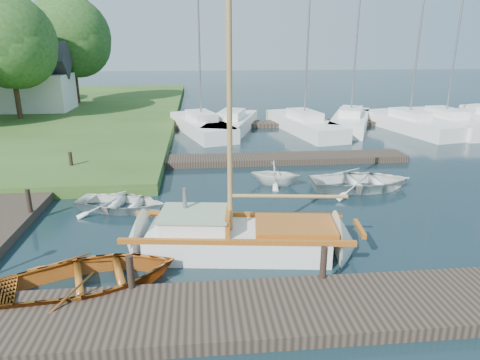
{
  "coord_description": "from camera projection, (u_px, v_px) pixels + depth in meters",
  "views": [
    {
      "loc": [
        -1.36,
        -13.81,
        5.67
      ],
      "look_at": [
        0.0,
        0.0,
        1.2
      ],
      "focal_mm": 32.0,
      "sensor_mm": 36.0,
      "label": 1
    }
  ],
  "objects": [
    {
      "name": "ground",
      "position": [
        240.0,
        213.0,
        14.94
      ],
      "size": [
        160.0,
        160.0,
        0.0
      ],
      "primitive_type": "plane",
      "color": "black",
      "rests_on": "ground"
    },
    {
      "name": "near_dock",
      "position": [
        267.0,
        311.0,
        9.22
      ],
      "size": [
        18.0,
        2.2,
        0.3
      ],
      "primitive_type": "cube",
      "color": "black",
      "rests_on": "ground"
    },
    {
      "name": "left_dock",
      "position": [
        23.0,
        197.0,
        16.05
      ],
      "size": [
        2.2,
        18.0,
        0.3
      ],
      "primitive_type": "cube",
      "color": "black",
      "rests_on": "ground"
    },
    {
      "name": "far_dock",
      "position": [
        267.0,
        159.0,
        21.24
      ],
      "size": [
        14.0,
        1.6,
        0.3
      ],
      "primitive_type": "cube",
      "color": "black",
      "rests_on": "ground"
    },
    {
      "name": "pontoon",
      "position": [
        355.0,
        122.0,
        30.99
      ],
      "size": [
        30.0,
        1.6,
        0.3
      ],
      "primitive_type": "cube",
      "color": "black",
      "rests_on": "ground"
    },
    {
      "name": "mooring_post_1",
      "position": [
        130.0,
        272.0,
        9.71
      ],
      "size": [
        0.16,
        0.16,
        0.8
      ],
      "primitive_type": "cylinder",
      "color": "black",
      "rests_on": "near_dock"
    },
    {
      "name": "mooring_post_2",
      "position": [
        324.0,
        262.0,
        10.13
      ],
      "size": [
        0.16,
        0.16,
        0.8
      ],
      "primitive_type": "cylinder",
      "color": "black",
      "rests_on": "near_dock"
    },
    {
      "name": "mooring_post_4",
      "position": [
        29.0,
        201.0,
        14.08
      ],
      "size": [
        0.16,
        0.16,
        0.8
      ],
      "primitive_type": "cylinder",
      "color": "black",
      "rests_on": "left_dock"
    },
    {
      "name": "mooring_post_5",
      "position": [
        71.0,
        161.0,
        18.81
      ],
      "size": [
        0.16,
        0.16,
        0.8
      ],
      "primitive_type": "cylinder",
      "color": "black",
      "rests_on": "left_dock"
    },
    {
      "name": "sailboat",
      "position": [
        243.0,
        240.0,
        12.08
      ],
      "size": [
        7.34,
        2.82,
        9.83
      ],
      "rotation": [
        0.0,
        0.0,
        -0.12
      ],
      "color": "white",
      "rests_on": "ground"
    },
    {
      "name": "dinghy",
      "position": [
        90.0,
        274.0,
        10.15
      ],
      "size": [
        4.85,
        4.06,
        0.86
      ],
      "primitive_type": "imported",
      "rotation": [
        0.0,
        0.0,
        1.87
      ],
      "color": "#8C4C0E",
      "rests_on": "ground"
    },
    {
      "name": "tender_a",
      "position": [
        121.0,
        200.0,
        15.15
      ],
      "size": [
        3.76,
        3.13,
        0.67
      ],
      "primitive_type": "imported",
      "rotation": [
        0.0,
        0.0,
        1.29
      ],
      "color": "white",
      "rests_on": "ground"
    },
    {
      "name": "tender_b",
      "position": [
        276.0,
        172.0,
        17.74
      ],
      "size": [
        2.58,
        2.4,
        1.11
      ],
      "primitive_type": "imported",
      "rotation": [
        0.0,
        0.0,
        1.25
      ],
      "color": "white",
      "rests_on": "ground"
    },
    {
      "name": "tender_c",
      "position": [
        361.0,
        179.0,
        17.26
      ],
      "size": [
        4.16,
        3.02,
        0.85
      ],
      "primitive_type": "imported",
      "rotation": [
        0.0,
        0.0,
        1.55
      ],
      "color": "white",
      "rests_on": "ground"
    },
    {
      "name": "marina_boat_0",
      "position": [
        201.0,
        124.0,
        27.87
      ],
      "size": [
        4.41,
        8.23,
        11.73
      ],
      "rotation": [
        0.0,
        0.0,
        1.86
      ],
      "color": "white",
      "rests_on": "ground"
    },
    {
      "name": "marina_boat_1",
      "position": [
        232.0,
        123.0,
        28.4
      ],
      "size": [
        4.34,
        7.87,
        10.02
      ],
      "rotation": [
        0.0,
        0.0,
        1.27
      ],
      "color": "white",
      "rests_on": "ground"
    },
    {
      "name": "marina_boat_2",
      "position": [
        304.0,
        123.0,
        28.34
      ],
      "size": [
        3.82,
        8.75,
        12.56
      ],
      "rotation": [
        0.0,
        0.0,
        1.77
      ],
      "color": "white",
      "rests_on": "ground"
    },
    {
      "name": "marina_boat_3",
      "position": [
        350.0,
        120.0,
        29.54
      ],
      "size": [
        5.27,
        8.21,
        11.66
      ],
      "rotation": [
        0.0,
        0.0,
        1.15
      ],
      "color": "white",
      "rests_on": "ground"
    },
    {
      "name": "marina_boat_4",
      "position": [
        409.0,
        122.0,
        28.66
      ],
      "size": [
        3.88,
        8.42,
        10.75
      ],
      "rotation": [
        0.0,
        0.0,
        1.78
      ],
      "color": "white",
      "rests_on": "ground"
    },
    {
      "name": "marina_boat_5",
      "position": [
        445.0,
        121.0,
        29.25
      ],
      "size": [
        2.59,
        8.78,
        10.55
      ],
      "rotation": [
        0.0,
        0.0,
        1.62
      ],
      "color": "white",
      "rests_on": "ground"
    },
    {
      "name": "house_c",
      "position": [
        36.0,
        84.0,
        33.68
      ],
      "size": [
        5.25,
        4.0,
        5.28
      ],
      "color": "white",
      "rests_on": "shore"
    },
    {
      "name": "tree_3",
      "position": [
        9.0,
        40.0,
        28.95
      ],
      "size": [
        6.41,
        6.38,
        8.74
      ],
      "color": "#332114",
      "rests_on": "shore"
    },
    {
      "name": "tree_7",
      "position": [
        71.0,
        36.0,
        36.6
      ],
      "size": [
        6.83,
        6.83,
        9.38
      ],
      "color": "#332114",
      "rests_on": "shore"
    }
  ]
}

